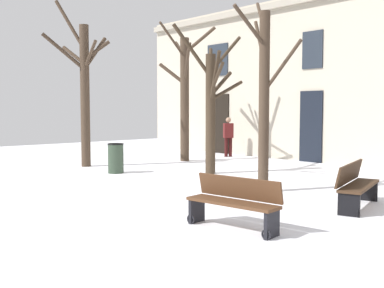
{
  "coord_description": "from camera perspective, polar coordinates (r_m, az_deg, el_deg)",
  "views": [
    {
      "loc": [
        9.98,
        -7.47,
        1.95
      ],
      "look_at": [
        0.0,
        1.43,
        0.94
      ],
      "focal_mm": 43.69,
      "sensor_mm": 36.0,
      "label": 1
    }
  ],
  "objects": [
    {
      "name": "tree_near_facade",
      "position": [
        17.45,
        -0.93,
        6.51
      ],
      "size": [
        2.27,
        2.31,
        4.95
      ],
      "color": "#423326",
      "rests_on": "ground"
    },
    {
      "name": "tree_foreground",
      "position": [
        16.17,
        -13.06,
        6.85
      ],
      "size": [
        1.86,
        2.11,
        5.57
      ],
      "color": "#423326",
      "rests_on": "ground"
    },
    {
      "name": "bench_far_corner",
      "position": [
        7.64,
        5.13,
        -7.07
      ],
      "size": [
        1.68,
        0.65,
        0.85
      ],
      "rotation": [
        0.0,
        0.0,
        0.13
      ],
      "color": "#51331E",
      "rests_on": "ground"
    },
    {
      "name": "ground_plane",
      "position": [
        12.62,
        -4.85,
        -4.58
      ],
      "size": [
        29.0,
        29.0,
        0.0
      ],
      "primitive_type": "plane",
      "color": "white"
    },
    {
      "name": "bench_back_to_back_left",
      "position": [
        9.79,
        19.42,
        -4.67
      ],
      "size": [
        0.98,
        1.89,
        0.89
      ],
      "rotation": [
        0.0,
        0.0,
        1.86
      ],
      "color": "#3D2819",
      "rests_on": "ground"
    },
    {
      "name": "litter_bin",
      "position": [
        14.35,
        -9.29,
        -1.71
      ],
      "size": [
        0.5,
        0.5,
        0.9
      ],
      "color": "#2D3D2D",
      "rests_on": "ground"
    },
    {
      "name": "tree_center",
      "position": [
        11.02,
        8.77,
        6.1
      ],
      "size": [
        1.87,
        1.97,
        4.67
      ],
      "color": "#423326",
      "rests_on": "ground"
    },
    {
      "name": "tree_left_of_center",
      "position": [
        14.03,
        2.38,
        5.19
      ],
      "size": [
        2.26,
        2.21,
        4.45
      ],
      "color": "#382B1E",
      "rests_on": "ground"
    },
    {
      "name": "person_near_bench",
      "position": [
        19.02,
        4.46,
        1.09
      ],
      "size": [
        0.38,
        0.44,
        1.61
      ],
      "rotation": [
        0.0,
        0.0,
        4.19
      ],
      "color": "#350F0F",
      "rests_on": "ground"
    },
    {
      "name": "building_facade",
      "position": [
        17.89,
        14.35,
        7.98
      ],
      "size": [
        18.13,
        0.6,
        6.15
      ],
      "color": "#BCB29E",
      "rests_on": "ground"
    }
  ]
}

